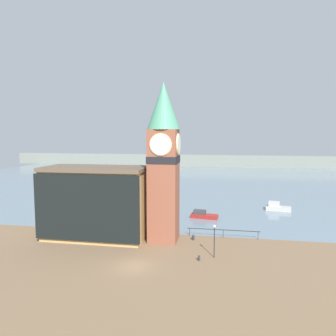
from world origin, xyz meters
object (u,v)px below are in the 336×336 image
at_px(boat_near, 203,215).
at_px(mooring_bollard_far, 193,237).
at_px(clock_tower, 164,158).
at_px(lamp_post, 214,235).
at_px(boat_far, 277,207).
at_px(mooring_bollard_near, 199,258).
at_px(pier_building, 95,203).

distance_m(boat_near, mooring_bollard_far, 11.82).
distance_m(clock_tower, lamp_post, 11.89).
relative_size(boat_near, lamp_post, 1.24).
bearing_deg(lamp_post, clock_tower, 144.39).
xyz_separation_m(clock_tower, boat_far, (17.47, 20.66, -10.44)).
distance_m(clock_tower, boat_near, 17.07).
bearing_deg(mooring_bollard_near, lamp_post, 39.13).
height_order(clock_tower, pier_building, clock_tower).
height_order(boat_far, mooring_bollard_near, boat_far).
bearing_deg(lamp_post, boat_far, 67.50).
height_order(clock_tower, boat_far, clock_tower).
xyz_separation_m(pier_building, mooring_bollard_far, (13.18, 1.50, -4.54)).
height_order(pier_building, mooring_bollard_near, pier_building).
bearing_deg(mooring_bollard_near, boat_near, 92.86).
xyz_separation_m(mooring_bollard_near, lamp_post, (1.62, 1.32, 2.33)).
bearing_deg(boat_near, lamp_post, -72.96).
height_order(clock_tower, mooring_bollard_near, clock_tower).
relative_size(boat_far, mooring_bollard_far, 6.72).
height_order(boat_near, lamp_post, lamp_post).
height_order(pier_building, boat_far, pier_building).
xyz_separation_m(boat_far, mooring_bollard_far, (-13.61, -19.76, -0.23)).
distance_m(boat_far, mooring_bollard_near, 29.55).
bearing_deg(clock_tower, mooring_bollard_near, -49.91).
xyz_separation_m(clock_tower, mooring_bollard_far, (3.86, 0.90, -10.67)).
bearing_deg(mooring_bollard_far, mooring_bollard_near, -78.98).
bearing_deg(boat_far, clock_tower, -120.47).
relative_size(boat_near, mooring_bollard_far, 6.77).
bearing_deg(boat_near, clock_tower, -99.96).
relative_size(clock_tower, lamp_post, 5.45).
bearing_deg(mooring_bollard_near, boat_far, 65.57).
bearing_deg(mooring_bollard_near, pier_building, 158.84).
height_order(mooring_bollard_near, mooring_bollard_far, mooring_bollard_far).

